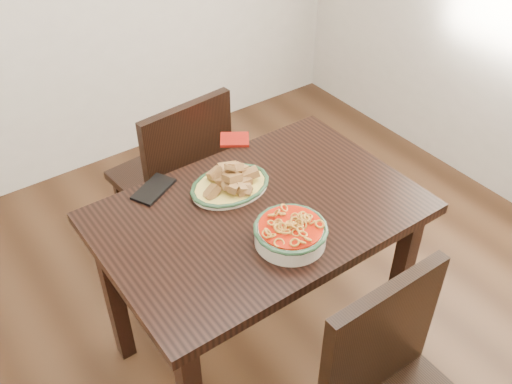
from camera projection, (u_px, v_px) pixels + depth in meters
floor at (260, 371)px, 2.31m from camera, size 3.50×3.50×0.00m
dining_table at (259, 233)px, 2.01m from camera, size 1.08×0.72×0.75m
chair_far at (177, 174)px, 2.51m from camera, size 0.46×0.46×0.89m
fish_plate at (230, 178)px, 2.00m from camera, size 0.29×0.23×0.11m
noodle_bowl at (291, 231)px, 1.79m from camera, size 0.24×0.24×0.08m
smartphone at (154, 189)px, 2.01m from camera, size 0.18×0.15×0.01m
napkin at (235, 139)px, 2.26m from camera, size 0.15×0.14×0.01m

